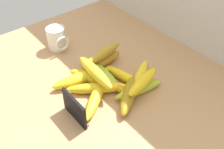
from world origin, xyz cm
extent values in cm
cube|color=tan|center=(0.00, 0.00, 1.50)|extent=(110.00, 76.00, 3.00)
cube|color=black|center=(2.72, -16.71, 7.20)|extent=(11.00, 0.80, 8.40)
cube|color=#8B6247|center=(2.72, -15.91, 3.30)|extent=(9.90, 1.20, 0.60)
cylinder|color=white|center=(-31.89, -2.54, 7.43)|extent=(7.05, 7.05, 8.85)
torus|color=white|center=(-27.37, -2.54, 7.43)|extent=(1.00, 5.96, 5.96)
ellipsoid|color=yellow|center=(-6.12, -3.26, 4.90)|extent=(18.52, 11.95, 3.80)
ellipsoid|color=yellow|center=(-1.98, -5.13, 4.78)|extent=(14.33, 18.74, 3.57)
ellipsoid|color=#9DB82F|center=(-8.10, 0.24, 5.13)|extent=(19.88, 4.59, 4.27)
ellipsoid|color=#A17E19|center=(6.55, 0.69, 4.99)|extent=(14.35, 16.95, 3.98)
ellipsoid|color=yellow|center=(0.94, -7.91, 4.77)|extent=(14.58, 17.80, 3.53)
ellipsoid|color=gold|center=(-2.66, -0.25, 4.69)|extent=(16.46, 4.20, 3.38)
ellipsoid|color=#B88524|center=(-11.68, 2.60, 5.19)|extent=(5.39, 19.98, 4.37)
ellipsoid|color=#B0C32D|center=(6.74, 4.73, 4.68)|extent=(6.57, 17.56, 3.35)
ellipsoid|color=yellow|center=(0.18, 5.46, 4.67)|extent=(18.42, 6.77, 3.34)
ellipsoid|color=yellow|center=(2.96, 8.72, 4.83)|extent=(13.57, 18.28, 3.66)
ellipsoid|color=yellow|center=(-9.01, -6.57, 5.02)|extent=(8.20, 20.70, 4.04)
ellipsoid|color=yellow|center=(7.43, 5.63, 8.13)|extent=(7.14, 15.50, 3.56)
ellipsoid|color=yellow|center=(-5.06, -3.66, 8.67)|extent=(18.78, 5.04, 3.73)
ellipsoid|color=#B38424|center=(-11.01, 4.09, 9.07)|extent=(6.08, 17.34, 3.39)
camera|label=1|loc=(49.47, -40.63, 64.56)|focal=43.11mm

